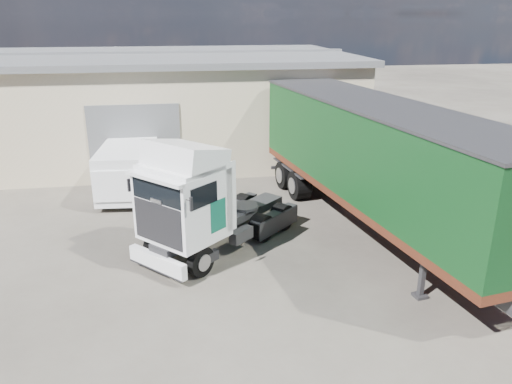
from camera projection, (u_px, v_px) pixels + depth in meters
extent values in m
plane|color=black|center=(191.00, 293.00, 13.82)|extent=(120.00, 120.00, 0.00)
cube|color=beige|center=(66.00, 108.00, 26.95)|extent=(30.00, 12.00, 5.00)
cube|color=#56585B|center=(59.00, 57.00, 26.06)|extent=(30.60, 12.60, 0.30)
cube|color=#56585B|center=(135.00, 145.00, 22.19)|extent=(4.00, 0.08, 3.60)
cube|color=#56585B|center=(59.00, 53.00, 25.99)|extent=(30.60, 0.40, 0.15)
cube|color=#973626|center=(462.00, 168.00, 20.70)|extent=(0.35, 26.00, 2.50)
cylinder|color=black|center=(178.00, 253.00, 15.15)|extent=(2.14, 2.20, 0.93)
cylinder|color=black|center=(242.00, 221.00, 17.43)|extent=(2.17, 2.23, 0.93)
cylinder|color=black|center=(262.00, 211.00, 18.34)|extent=(2.17, 2.23, 0.93)
cube|color=#2D2D30|center=(223.00, 221.00, 16.60)|extent=(4.73, 4.52, 0.26)
cube|color=white|center=(157.00, 262.00, 14.52)|extent=(1.68, 1.77, 0.48)
cube|color=white|center=(183.00, 203.00, 14.86)|extent=(2.96, 2.96, 2.14)
cube|color=black|center=(158.00, 224.00, 14.22)|extent=(1.35, 1.43, 1.22)
cube|color=black|center=(156.00, 192.00, 13.91)|extent=(1.38, 1.46, 0.65)
cube|color=white|center=(185.00, 157.00, 14.53)|extent=(2.72, 2.74, 1.07)
cube|color=#0C5742|center=(167.00, 199.00, 15.83)|extent=(0.48, 0.46, 0.96)
cube|color=#0C5742|center=(218.00, 215.00, 14.57)|extent=(0.48, 0.46, 0.96)
cylinder|color=#2D2D30|center=(245.00, 206.00, 17.39)|extent=(1.36, 1.36, 0.10)
cube|color=#2D2D30|center=(422.00, 277.00, 13.43)|extent=(0.39, 0.39, 1.25)
cube|color=#2D2D30|center=(484.00, 266.00, 14.03)|extent=(0.39, 0.39, 1.25)
cylinder|color=black|center=(317.00, 177.00, 21.69)|extent=(3.05, 1.65, 1.20)
cube|color=#2D2D30|center=(373.00, 204.00, 17.45)|extent=(3.07, 13.58, 0.40)
cube|color=#542613|center=(374.00, 194.00, 17.32)|extent=(4.97, 13.88, 0.27)
cube|color=black|center=(377.00, 149.00, 16.78)|extent=(4.97, 13.88, 2.95)
cube|color=#2D2D30|center=(381.00, 105.00, 16.27)|extent=(5.05, 13.96, 0.09)
cylinder|color=black|center=(126.00, 198.00, 19.95)|extent=(2.21, 0.91, 0.74)
cylinder|color=black|center=(138.00, 171.00, 23.33)|extent=(2.21, 0.91, 0.74)
cube|color=white|center=(131.00, 165.00, 21.37)|extent=(2.53, 5.33, 1.92)
cube|color=white|center=(122.00, 182.00, 19.38)|extent=(2.16, 1.17, 1.24)
cube|color=black|center=(122.00, 165.00, 19.38)|extent=(1.97, 0.24, 0.68)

